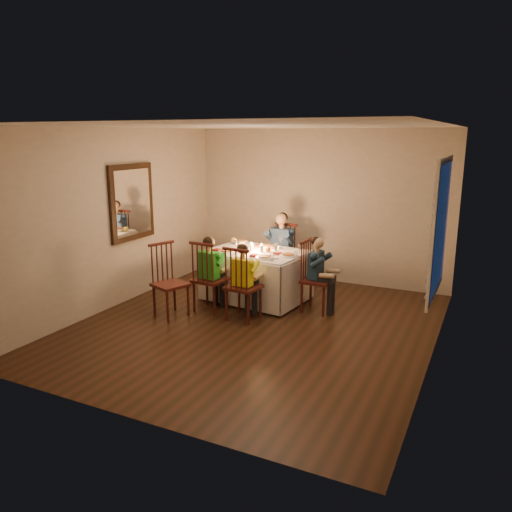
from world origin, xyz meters
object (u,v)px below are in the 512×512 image
at_px(chair_extra, 172,316).
at_px(serving_bowl, 240,243).
at_px(chair_near_right, 244,319).
at_px(chair_adult, 280,285).
at_px(adult, 280,285).
at_px(child_green, 211,310).
at_px(child_yellow, 244,319).
at_px(chair_end, 316,311).
at_px(dining_table, 256,265).
at_px(child_teal, 316,311).
at_px(chair_near_left, 211,310).

relative_size(chair_extra, serving_bowl, 4.66).
bearing_deg(chair_near_right, chair_adult, -80.23).
bearing_deg(adult, child_green, -100.83).
bearing_deg(child_yellow, chair_end, -132.98).
xyz_separation_m(chair_end, adult, (-0.97, 0.94, 0.00)).
relative_size(dining_table, adult, 1.27).
height_order(dining_table, adult, dining_table).
xyz_separation_m(chair_near_right, chair_extra, (-0.98, -0.33, 0.00)).
bearing_deg(adult, child_yellow, -80.27).
bearing_deg(child_teal, chair_near_left, 116.41).
distance_m(chair_end, child_green, 1.54).
bearing_deg(child_green, child_teal, -152.04).
relative_size(adult, child_teal, 1.13).
bearing_deg(chair_end, chair_near_right, 134.47).
height_order(child_green, serving_bowl, serving_bowl).
height_order(chair_adult, child_yellow, child_yellow).
relative_size(chair_near_right, serving_bowl, 4.69).
height_order(chair_near_left, child_yellow, child_yellow).
distance_m(child_teal, serving_bowl, 1.73).
distance_m(chair_extra, child_teal, 2.08).
height_order(chair_end, serving_bowl, serving_bowl).
relative_size(chair_near_left, child_green, 0.95).
bearing_deg(child_yellow, chair_near_right, -0.00).
xyz_separation_m(chair_end, chair_extra, (-1.78, -1.08, 0.00)).
distance_m(dining_table, chair_near_right, 1.04).
bearing_deg(chair_near_left, child_green, -0.00).
xyz_separation_m(chair_extra, child_yellow, (0.98, 0.33, 0.00)).
distance_m(dining_table, serving_bowl, 0.61).
height_order(dining_table, child_yellow, dining_table).
xyz_separation_m(chair_near_right, child_green, (-0.59, 0.10, 0.00)).
relative_size(chair_end, serving_bowl, 4.69).
bearing_deg(child_green, adult, -101.79).
bearing_deg(chair_near_left, adult, -101.79).
height_order(dining_table, child_teal, dining_table).
bearing_deg(chair_near_left, dining_table, -113.34).
xyz_separation_m(adult, serving_bowl, (-0.50, -0.52, 0.80)).
distance_m(chair_adult, child_green, 1.65).
height_order(chair_near_left, child_green, child_green).
distance_m(chair_adult, chair_near_right, 1.70).
distance_m(chair_near_left, chair_near_right, 0.60).
xyz_separation_m(child_yellow, serving_bowl, (-0.67, 1.18, 0.80)).
bearing_deg(adult, chair_extra, -107.68).
xyz_separation_m(dining_table, serving_bowl, (-0.45, 0.32, 0.25)).
distance_m(chair_near_right, child_yellow, 0.00).
bearing_deg(chair_end, child_yellow, 134.47).
bearing_deg(child_green, chair_extra, 51.56).
height_order(chair_near_right, chair_extra, chair_near_right).
distance_m(chair_near_left, child_teal, 1.54).
distance_m(chair_adult, chair_extra, 2.18).
bearing_deg(dining_table, chair_end, 0.70).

